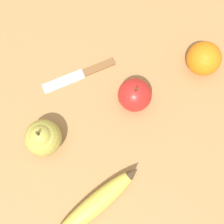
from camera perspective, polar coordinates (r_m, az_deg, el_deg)
name	(u,v)px	position (r m, az deg, el deg)	size (l,w,h in m)	color
ground_plane	(63,120)	(0.65, -8.90, -1.43)	(3.00, 3.00, 0.00)	#A87A47
banana	(96,204)	(0.61, -2.91, -16.40)	(0.15, 0.18, 0.04)	#DBCC4C
orange	(204,59)	(0.67, 16.45, 9.34)	(0.07, 0.07, 0.07)	orange
pear	(43,137)	(0.61, -12.52, -4.57)	(0.07, 0.07, 0.09)	#B7AD47
apple	(135,95)	(0.62, 4.18, 3.14)	(0.07, 0.07, 0.07)	red
paring_knife	(82,74)	(0.67, -5.57, 6.98)	(0.14, 0.11, 0.01)	silver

